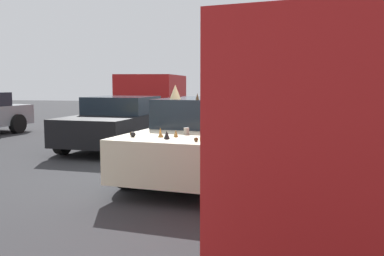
# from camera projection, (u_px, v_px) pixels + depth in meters

# --- Properties ---
(ground_plane) EXTENTS (60.00, 60.00, 0.00)m
(ground_plane) POSITION_uv_depth(u_px,v_px,m) (207.00, 175.00, 8.30)
(ground_plane) COLOR #2D2D30
(art_car_decorated) EXTENTS (4.91, 2.58, 1.73)m
(art_car_decorated) POSITION_uv_depth(u_px,v_px,m) (208.00, 138.00, 8.25)
(art_car_decorated) COLOR beige
(art_car_decorated) RESTS_ON ground
(parked_van_far_left) EXTENTS (5.45, 3.01, 2.26)m
(parked_van_far_left) POSITION_uv_depth(u_px,v_px,m) (367.00, 128.00, 4.85)
(parked_van_far_left) COLOR #B21919
(parked_van_far_left) RESTS_ON ground
(parked_van_behind_right) EXTENTS (5.17, 2.59, 2.04)m
(parked_van_behind_right) POSITION_uv_depth(u_px,v_px,m) (155.00, 97.00, 17.39)
(parked_van_behind_right) COLOR #B21919
(parked_van_behind_right) RESTS_ON ground
(parked_sedan_near_right) EXTENTS (4.10, 2.33, 1.38)m
(parked_sedan_near_right) POSITION_uv_depth(u_px,v_px,m) (119.00, 123.00, 11.56)
(parked_sedan_near_right) COLOR black
(parked_sedan_near_right) RESTS_ON ground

